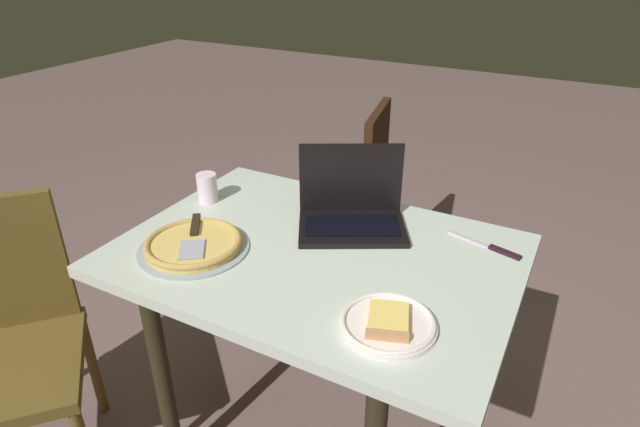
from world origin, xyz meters
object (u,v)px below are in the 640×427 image
(chair_far, at_px, (0,335))
(chair_near, at_px, (350,189))
(laptop, at_px, (352,210))
(pizza_plate, at_px, (388,324))
(dining_table, at_px, (316,276))
(table_knife, at_px, (491,247))
(drink_cup, at_px, (207,187))
(pizza_tray, at_px, (193,244))

(chair_far, bearing_deg, chair_near, -108.70)
(laptop, xyz_separation_m, pizza_plate, (-0.29, 0.41, -0.04))
(dining_table, height_order, table_knife, table_knife)
(chair_near, relative_size, chair_far, 1.00)
(drink_cup, bearing_deg, chair_near, -102.57)
(drink_cup, bearing_deg, pizza_tray, 121.17)
(pizza_plate, height_order, table_knife, pizza_plate)
(dining_table, xyz_separation_m, chair_far, (0.80, 0.53, -0.15))
(laptop, bearing_deg, chair_near, -65.06)
(pizza_plate, xyz_separation_m, drink_cup, (0.80, -0.33, 0.04))
(pizza_plate, height_order, pizza_tray, pizza_plate)
(pizza_plate, relative_size, drink_cup, 2.30)
(chair_far, bearing_deg, pizza_plate, -164.64)
(laptop, height_order, drink_cup, laptop)
(dining_table, height_order, drink_cup, drink_cup)
(laptop, bearing_deg, table_knife, -171.28)
(table_knife, xyz_separation_m, chair_far, (1.25, 0.78, -0.25))
(dining_table, bearing_deg, chair_far, 33.69)
(laptop, xyz_separation_m, table_knife, (-0.43, -0.07, -0.05))
(laptop, height_order, chair_far, laptop)
(chair_far, bearing_deg, table_knife, -147.84)
(dining_table, xyz_separation_m, laptop, (-0.03, -0.19, 0.15))
(pizza_plate, distance_m, pizza_tray, 0.64)
(laptop, distance_m, table_knife, 0.43)
(laptop, bearing_deg, dining_table, 82.31)
(chair_near, bearing_deg, pizza_plate, 118.84)
(table_knife, distance_m, drink_cup, 0.95)
(dining_table, xyz_separation_m, table_knife, (-0.45, -0.25, 0.10))
(pizza_plate, distance_m, chair_far, 1.18)
(laptop, distance_m, chair_far, 1.13)
(pizza_tray, distance_m, table_knife, 0.88)
(chair_near, bearing_deg, drink_cup, 77.43)
(pizza_plate, bearing_deg, drink_cup, -22.63)
(chair_near, height_order, chair_far, chair_far)
(dining_table, relative_size, pizza_plate, 4.96)
(table_knife, distance_m, chair_far, 1.49)
(dining_table, distance_m, laptop, 0.24)
(pizza_tray, bearing_deg, pizza_plate, 174.62)
(dining_table, relative_size, chair_near, 1.26)
(laptop, xyz_separation_m, pizza_tray, (0.35, 0.35, -0.04))
(pizza_plate, relative_size, table_knife, 1.01)
(dining_table, height_order, chair_near, chair_near)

